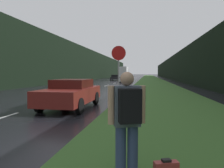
{
  "coord_description": "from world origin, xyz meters",
  "views": [
    {
      "loc": [
        5.54,
        0.59,
        1.73
      ],
      "look_at": [
        2.88,
        15.73,
        0.89
      ],
      "focal_mm": 32.0,
      "sensor_mm": 36.0,
      "label": 1
    }
  ],
  "objects_px": {
    "car_passing_near": "(71,93)",
    "car_passing_far": "(126,79)",
    "stop_sign": "(119,71)",
    "hitchhiker_with_backpack": "(127,119)",
    "car_oncoming": "(115,78)",
    "delivery_truck": "(124,72)"
  },
  "relations": [
    {
      "from": "car_passing_near",
      "to": "car_passing_far",
      "type": "xyz_separation_m",
      "value": [
        0.0,
        26.04,
        -0.02
      ]
    },
    {
      "from": "hitchhiker_with_backpack",
      "to": "car_passing_far",
      "type": "relative_size",
      "value": 0.41
    },
    {
      "from": "car_oncoming",
      "to": "car_passing_near",
      "type": "bearing_deg",
      "value": -84.38
    },
    {
      "from": "car_passing_near",
      "to": "car_passing_far",
      "type": "height_order",
      "value": "car_passing_far"
    },
    {
      "from": "hitchhiker_with_backpack",
      "to": "car_passing_near",
      "type": "bearing_deg",
      "value": 100.34
    },
    {
      "from": "delivery_truck",
      "to": "hitchhiker_with_backpack",
      "type": "bearing_deg",
      "value": -83.35
    },
    {
      "from": "stop_sign",
      "to": "hitchhiker_with_backpack",
      "type": "height_order",
      "value": "stop_sign"
    },
    {
      "from": "stop_sign",
      "to": "car_oncoming",
      "type": "distance_m",
      "value": 37.6
    },
    {
      "from": "stop_sign",
      "to": "car_oncoming",
      "type": "relative_size",
      "value": 0.74
    },
    {
      "from": "stop_sign",
      "to": "car_passing_near",
      "type": "height_order",
      "value": "stop_sign"
    },
    {
      "from": "stop_sign",
      "to": "car_passing_near",
      "type": "xyz_separation_m",
      "value": [
        -2.39,
        0.03,
        -1.1
      ]
    },
    {
      "from": "stop_sign",
      "to": "car_oncoming",
      "type": "height_order",
      "value": "stop_sign"
    },
    {
      "from": "hitchhiker_with_backpack",
      "to": "delivery_truck",
      "type": "distance_m",
      "value": 60.99
    },
    {
      "from": "car_oncoming",
      "to": "stop_sign",
      "type": "bearing_deg",
      "value": -80.76
    },
    {
      "from": "stop_sign",
      "to": "delivery_truck",
      "type": "xyz_separation_m",
      "value": [
        -6.04,
        54.32,
        0.1
      ]
    },
    {
      "from": "hitchhiker_with_backpack",
      "to": "car_passing_far",
      "type": "bearing_deg",
      "value": 77.81
    },
    {
      "from": "hitchhiker_with_backpack",
      "to": "car_passing_far",
      "type": "height_order",
      "value": "hitchhiker_with_backpack"
    },
    {
      "from": "stop_sign",
      "to": "car_passing_near",
      "type": "relative_size",
      "value": 0.69
    },
    {
      "from": "car_passing_far",
      "to": "delivery_truck",
      "type": "bearing_deg",
      "value": -82.64
    },
    {
      "from": "hitchhiker_with_backpack",
      "to": "delivery_truck",
      "type": "bearing_deg",
      "value": 78.42
    },
    {
      "from": "hitchhiker_with_backpack",
      "to": "car_passing_far",
      "type": "distance_m",
      "value": 32.5
    },
    {
      "from": "hitchhiker_with_backpack",
      "to": "car_passing_near",
      "type": "xyz_separation_m",
      "value": [
        -3.42,
        6.28,
        -0.27
      ]
    }
  ]
}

